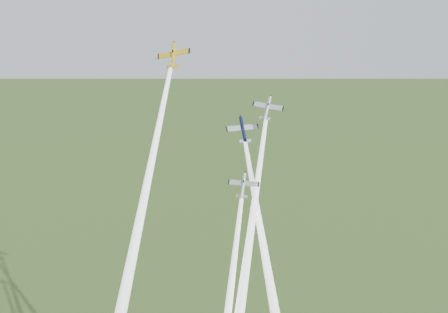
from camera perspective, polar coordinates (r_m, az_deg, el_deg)
plane_yellow at (r=128.35m, az=-5.17°, el=10.19°), size 8.18×7.37×8.63m
smoke_trail_yellow at (r=116.24m, az=-8.46°, el=-5.89°), size 11.83×39.74×57.23m
plane_navy at (r=133.09m, az=1.94°, el=2.75°), size 9.59×7.75×7.59m
smoke_trail_navy at (r=125.42m, az=4.44°, el=-11.34°), size 13.73×34.94×50.91m
plane_silver_right at (r=133.02m, az=4.45°, el=4.95°), size 9.07×6.52×7.71m
smoke_trail_silver_right at (r=123.05m, az=2.32°, el=-10.54°), size 11.39×39.01×56.07m
plane_silver_low at (r=126.19m, az=1.96°, el=-2.92°), size 8.05×6.16×6.65m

